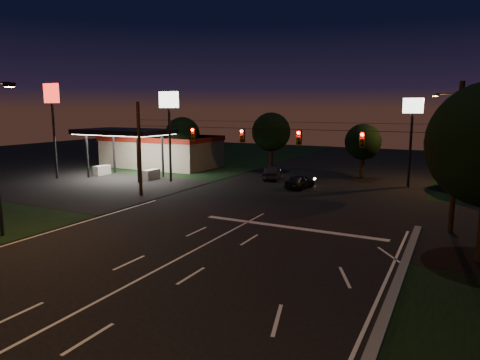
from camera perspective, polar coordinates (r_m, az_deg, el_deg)
The scene contains 17 objects.
ground at distance 19.41m, azimuth -14.48°, elevation -13.31°, with size 140.00×140.00×0.00m, color black.
cross_street_left at distance 44.05m, azimuth -20.17°, elevation -0.79°, with size 20.00×16.00×0.02m, color black.
stop_bar at distance 27.38m, azimuth 6.77°, elevation -6.30°, with size 12.00×0.50×0.01m, color silver.
utility_pole_right at distance 29.19m, azimuth 26.20°, elevation -6.24°, with size 0.30×0.30×9.00m, color black.
utility_pole_left at distance 37.86m, azimuth -13.03°, elevation -2.06°, with size 0.28×0.28×8.00m, color black.
signal_span at distance 30.74m, azimuth 3.98°, elevation 5.89°, with size 24.00×0.40×1.56m.
gas_station at distance 55.51m, azimuth -10.68°, elevation 4.13°, with size 14.20×16.10×5.25m.
pole_sign_left_near at distance 43.85m, azimuth -9.44°, elevation 8.79°, with size 2.20×0.30×9.10m.
pole_sign_left_far at distance 49.27m, azimuth -23.76°, elevation 8.93°, with size 2.00×0.30×10.00m.
pole_sign_right at distance 43.44m, azimuth 21.96°, elevation 7.26°, with size 1.80×0.30×8.40m.
street_light_right_far at distance 45.28m, azimuth 26.23°, elevation 5.77°, with size 2.20×0.35×9.00m.
tree_far_a at distance 52.86m, azimuth -7.58°, elevation 5.98°, with size 4.20×4.20×6.42m.
tree_far_b at distance 51.51m, azimuth 4.25°, elevation 6.35°, with size 4.60×4.60×6.98m.
tree_far_c at distance 47.34m, azimuth 16.13°, elevation 4.86°, with size 3.80×3.80×5.86m.
tree_far_d at distance 44.43m, azimuth 27.17°, elevation 5.11°, with size 4.80×4.80×7.30m.
car_oncoming_a at distance 40.60m, azimuth 7.99°, elevation -0.19°, with size 1.55×3.85×1.31m, color black.
car_oncoming_b at distance 45.36m, azimuth 4.30°, elevation 0.91°, with size 1.41×4.05×1.33m, color black.
Camera 1 is at (12.11, -13.22, 7.43)m, focal length 32.00 mm.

